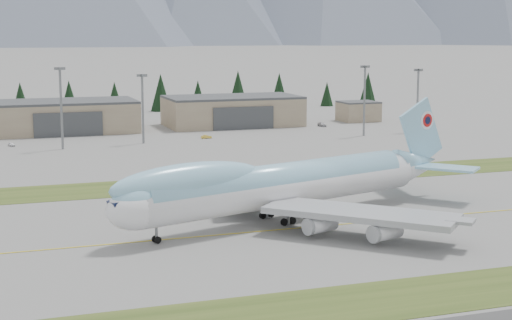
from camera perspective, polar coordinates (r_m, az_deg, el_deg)
name	(u,v)px	position (r m, az deg, el deg)	size (l,w,h in m)	color
ground	(240,233)	(133.24, -1.16, -5.35)	(7000.00, 7000.00, 0.00)	slate
grass_strip_near	(333,306)	(99.30, 5.65, -10.55)	(400.00, 14.00, 0.08)	#374A1A
grass_strip_far	(179,185)	(175.60, -5.64, -1.82)	(400.00, 18.00, 0.08)	#374A1A
taxiway_line_main	(240,233)	(133.24, -1.16, -5.35)	(400.00, 0.40, 0.02)	gold
boeing_747_freighter	(281,184)	(140.49, 1.83, -1.75)	(77.65, 64.21, 20.53)	white
hangar_center	(64,116)	(275.27, -13.76, 3.10)	(48.00, 26.60, 10.80)	gray
hangar_right	(232,111)	(286.83, -1.72, 3.60)	(48.00, 26.60, 10.80)	gray
control_shed	(358,111)	(303.73, 7.45, 3.54)	(14.00, 12.00, 7.60)	gray
floodlight_masts	(145,93)	(239.02, -8.06, 4.83)	(190.09, 8.78, 23.81)	slate
service_vehicle_a	(12,146)	(245.58, -17.35, 0.96)	(1.35, 3.35, 1.14)	white
service_vehicle_b	(206,139)	(252.01, -3.63, 1.57)	(1.22, 3.48, 1.15)	gold
service_vehicle_c	(322,126)	(285.23, 4.83, 2.45)	(1.90, 4.68, 1.36)	#A5A4A9
conifer_belt	(107,95)	(340.40, -10.76, 4.64)	(267.07, 15.23, 16.88)	black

